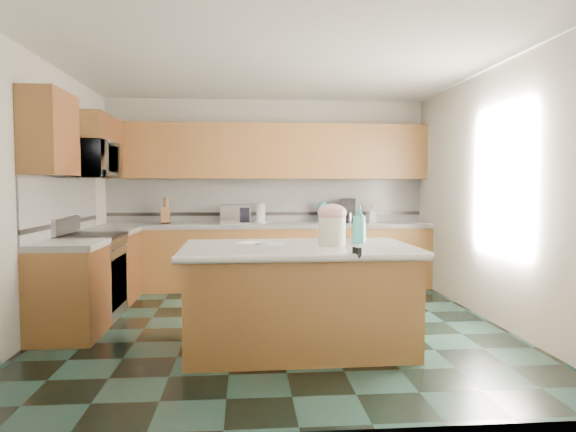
{
  "coord_description": "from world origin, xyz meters",
  "views": [
    {
      "loc": [
        -0.31,
        -5.23,
        1.45
      ],
      "look_at": [
        0.15,
        0.35,
        1.12
      ],
      "focal_mm": 32.0,
      "sensor_mm": 36.0,
      "label": 1
    }
  ],
  "objects": [
    {
      "name": "paper_towel_base",
      "position": [
        -0.09,
        2.1,
        0.93
      ],
      "size": [
        0.19,
        0.19,
        0.01
      ],
      "primitive_type": "cylinder",
      "color": "#B7B7BC",
      "rests_on": "back_countertop"
    },
    {
      "name": "soap_bottle_island",
      "position": [
        0.73,
        -0.59,
        1.1
      ],
      "size": [
        0.17,
        0.17,
        0.35
      ],
      "primitive_type": "imported",
      "rotation": [
        0.0,
        0.0,
        -0.34
      ],
      "color": "teal",
      "rests_on": "island_top"
    },
    {
      "name": "microwave",
      "position": [
        -2.0,
        0.5,
        1.73
      ],
      "size": [
        0.5,
        0.73,
        0.41
      ],
      "primitive_type": "imported",
      "rotation": [
        0.0,
        0.0,
        1.57
      ],
      "color": "#B7B7BC",
      "rests_on": "wall_left"
    },
    {
      "name": "back_upper_cab",
      "position": [
        0.0,
        2.13,
        1.94
      ],
      "size": [
        4.6,
        0.33,
        0.78
      ],
      "primitive_type": "cube",
      "color": "#3A1B0D",
      "rests_on": "wall_back"
    },
    {
      "name": "back_countertop",
      "position": [
        0.0,
        2.0,
        0.89
      ],
      "size": [
        4.6,
        0.64,
        0.06
      ],
      "primitive_type": "cube",
      "color": "white",
      "rests_on": "back_base_cab"
    },
    {
      "name": "left_accent_band",
      "position": [
        -2.28,
        0.55,
        1.04
      ],
      "size": [
        0.01,
        2.3,
        0.05
      ],
      "primitive_type": "cube",
      "color": "black",
      "rests_on": "wall_left"
    },
    {
      "name": "water_jug",
      "position": [
        0.81,
        2.06,
        1.05
      ],
      "size": [
        0.16,
        0.16,
        0.27
      ],
      "primitive_type": "cylinder",
      "color": "#4A97C6",
      "rests_on": "back_countertop"
    },
    {
      "name": "treat_jar_knob",
      "position": [
        0.45,
        -0.73,
        1.26
      ],
      "size": [
        0.09,
        0.03,
        0.03
      ],
      "primitive_type": "cylinder",
      "rotation": [
        0.0,
        1.57,
        0.0
      ],
      "color": "tan",
      "rests_on": "treat_jar_lid"
    },
    {
      "name": "clamp_handle",
      "position": [
        0.55,
        -1.36,
        0.91
      ],
      "size": [
        0.01,
        0.06,
        0.01
      ],
      "primitive_type": "cylinder",
      "rotation": [
        1.57,
        0.0,
        0.0
      ],
      "color": "black",
      "rests_on": "island_top"
    },
    {
      "name": "treat_jar_lid",
      "position": [
        0.45,
        -0.73,
        1.21
      ],
      "size": [
        0.26,
        0.26,
        0.16
      ],
      "primitive_type": "ellipsoid",
      "color": "#DB9B9C",
      "rests_on": "treat_jar"
    },
    {
      "name": "wall_back",
      "position": [
        0.0,
        2.32,
        1.35
      ],
      "size": [
        4.6,
        0.04,
        2.7
      ],
      "primitive_type": "cube",
      "color": "silver",
      "rests_on": "ground"
    },
    {
      "name": "floor",
      "position": [
        0.0,
        0.0,
        0.0
      ],
      "size": [
        4.6,
        4.6,
        0.0
      ],
      "primitive_type": "plane",
      "color": "black",
      "rests_on": "ground"
    },
    {
      "name": "range_oven_door",
      "position": [
        -1.71,
        0.5,
        0.4
      ],
      "size": [
        0.02,
        0.68,
        0.55
      ],
      "primitive_type": "cube",
      "color": "black",
      "rests_on": "range_body"
    },
    {
      "name": "toaster_oven_door",
      "position": [
        -0.45,
        1.91,
        1.04
      ],
      "size": [
        0.39,
        0.01,
        0.21
      ],
      "primitive_type": "cube",
      "color": "black",
      "rests_on": "toaster_oven"
    },
    {
      "name": "back_base_cab",
      "position": [
        0.0,
        2.0,
        0.43
      ],
      "size": [
        4.6,
        0.6,
        0.86
      ],
      "primitive_type": "cube",
      "color": "#3A1B0D",
      "rests_on": "ground"
    },
    {
      "name": "treat_jar",
      "position": [
        0.45,
        -0.73,
        1.05
      ],
      "size": [
        0.29,
        0.29,
        0.25
      ],
      "primitive_type": "cylinder",
      "rotation": [
        0.0,
        0.0,
        -0.24
      ],
      "color": "white",
      "rests_on": "island_top"
    },
    {
      "name": "left_upper_cab_rear",
      "position": [
        -2.13,
        1.42,
        1.94
      ],
      "size": [
        0.33,
        1.09,
        0.78
      ],
      "primitive_type": "cube",
      "color": "#3A1B0D",
      "rests_on": "wall_left"
    },
    {
      "name": "paper_sheet_b",
      "position": [
        -0.25,
        -0.51,
        0.92
      ],
      "size": [
        0.34,
        0.33,
        0.0
      ],
      "primitive_type": "cube",
      "rotation": [
        0.0,
        0.0,
        -0.68
      ],
      "color": "white",
      "rests_on": "island_top"
    },
    {
      "name": "island_bullnose",
      "position": [
        0.15,
        -1.32,
        0.89
      ],
      "size": [
        2.04,
        0.1,
        0.06
      ],
      "primitive_type": "cylinder",
      "rotation": [
        0.0,
        1.57,
        0.02
      ],
      "color": "white",
      "rests_on": "island_base"
    },
    {
      "name": "left_backsplash",
      "position": [
        -2.29,
        0.55,
        1.24
      ],
      "size": [
        0.02,
        2.3,
        0.63
      ],
      "primitive_type": "cube",
      "color": "silver",
      "rests_on": "wall_left"
    },
    {
      "name": "back_backsplash",
      "position": [
        0.0,
        2.29,
        1.24
      ],
      "size": [
        4.6,
        0.02,
        0.63
      ],
      "primitive_type": "cube",
      "color": "silver",
      "rests_on": "back_countertop"
    },
    {
      "name": "toaster_oven",
      "position": [
        -0.45,
        2.05,
        1.04
      ],
      "size": [
        0.43,
        0.3,
        0.25
      ],
      "primitive_type": "cube",
      "rotation": [
        0.0,
        0.0,
        0.02
      ],
      "color": "#B7B7BC",
      "rests_on": "back_countertop"
    },
    {
      "name": "utensil_bundle",
      "position": [
        -1.43,
        2.08,
        1.18
      ],
      "size": [
        0.07,
        0.07,
        0.22
      ],
      "primitive_type": "cylinder",
      "color": "#472814",
      "rests_on": "utensil_crock"
    },
    {
      "name": "window_light_proxy",
      "position": [
        2.29,
        -0.2,
        1.5
      ],
      "size": [
        0.02,
        1.4,
        1.1
      ],
      "primitive_type": "cube",
      "color": "white",
      "rests_on": "wall_right"
    },
    {
      "name": "coffee_maker",
      "position": [
        1.17,
        2.08,
        1.09
      ],
      "size": [
        0.25,
        0.26,
        0.34
      ],
      "primitive_type": "cube",
      "rotation": [
        0.0,
        0.0,
        -0.25
      ],
      "color": "black",
      "rests_on": "back_countertop"
    },
    {
      "name": "wall_right",
      "position": [
        2.32,
        0.0,
        1.35
      ],
      "size": [
        0.04,
        4.6,
        2.7
      ],
      "primitive_type": "cube",
      "color": "silver",
      "rests_on": "ground"
    },
    {
      "name": "coffee_carafe",
      "position": [
        1.17,
        2.03,
        0.99
      ],
      "size": [
        0.14,
        0.14,
        0.14
      ],
      "primitive_type": "cylinder",
      "color": "black",
      "rests_on": "back_countertop"
    },
    {
      "name": "knife_block",
      "position": [
        -1.44,
        2.05,
        1.03
      ],
      "size": [
        0.15,
        0.19,
        0.25
      ],
      "primitive_type": "cube",
      "rotation": [
        -0.31,
        0.0,
        0.19
      ],
      "color": "#472814",
      "rests_on": "back_countertop"
    },
    {
      "name": "left_upper_cab_front",
      "position": [
        -2.13,
        -0.24,
        1.94
      ],
      "size": [
        0.33,
        0.72,
        0.78
      ],
      "primitive_type": "cube",
      "color": "#3A1B0D",
      "rests_on": "wall_left"
    },
    {
      "name": "left_base_cab_front",
      "position": [
        -2.0,
        -0.24,
        0.43
      ],
      "size": [
        0.6,
        0.72,
        0.86
      ],
      "primitive_type": "cube",
      "color": "#3A1B0D",
      "rests_on": "ground"
    },
    {
      "name": "left_counter_rear",
      "position": [
        -2.0,
        1.29,
        0.89
      ],
      "size": [
        0.64,
        0.82,
        0.06
      ],
      "primitive_type": "cube",
      "color": "white",
      "rests_on": "left_base_cab_rear"
    },
    {
      "name": "island_base",
      "position": [
        0.15,
        -0.72,
        0.43
      ],
      "size": [
        1.95,
        1.14,
        0.86
      ],
      "primitive_type": "cube",
      "rotation": [
        0.0,
        0.0,
        0.02
      ],
      "color": "#3A1B0D",
      "rests_on": "ground"
    },
    {
      "name": "ceiling",
      "position": [
        0.0,
        0.0,
        2.7
      ],
      "size": [
        4.6,
        4.6,
        0.0
      ],
      "primitive_type": "plane",
      "color": "white",
      "rests_on": "ground"
    },
    {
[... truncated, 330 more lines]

